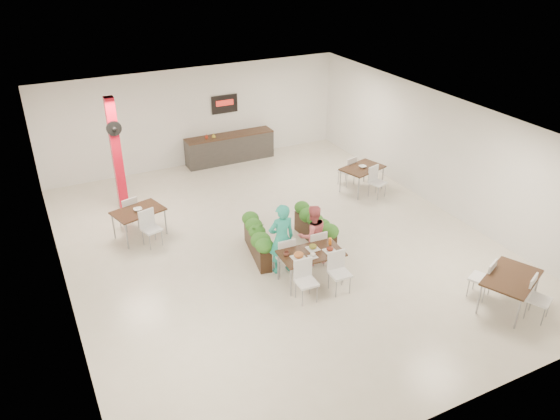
% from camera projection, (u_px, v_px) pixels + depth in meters
% --- Properties ---
extents(ground, '(12.00, 12.00, 0.00)m').
position_uv_depth(ground, '(278.00, 244.00, 13.71)').
color(ground, beige).
rests_on(ground, ground).
extents(room_shell, '(10.10, 12.10, 3.22)m').
position_uv_depth(room_shell, '(278.00, 171.00, 12.78)').
color(room_shell, white).
rests_on(room_shell, ground).
extents(red_column, '(0.40, 0.41, 3.20)m').
position_uv_depth(red_column, '(117.00, 153.00, 14.76)').
color(red_column, red).
rests_on(red_column, ground).
extents(service_counter, '(3.00, 0.64, 2.20)m').
position_uv_depth(service_counter, '(230.00, 147.00, 18.36)').
color(service_counter, '#2F2C2A').
rests_on(service_counter, ground).
extents(main_table, '(1.44, 1.68, 0.92)m').
position_uv_depth(main_table, '(311.00, 257.00, 12.01)').
color(main_table, black).
rests_on(main_table, ground).
extents(diner_man, '(0.65, 0.44, 1.72)m').
position_uv_depth(diner_man, '(282.00, 239.00, 12.27)').
color(diner_man, teal).
rests_on(diner_man, ground).
extents(diner_woman, '(0.76, 0.61, 1.50)m').
position_uv_depth(diner_woman, '(312.00, 235.00, 12.64)').
color(diner_woman, '#E9676D').
rests_on(diner_woman, ground).
extents(planter_left, '(0.64, 1.72, 0.90)m').
position_uv_depth(planter_left, '(257.00, 238.00, 13.03)').
color(planter_left, black).
rests_on(planter_left, ground).
extents(planter_right, '(0.43, 1.72, 0.89)m').
position_uv_depth(planter_right, '(315.00, 225.00, 13.60)').
color(planter_right, black).
rests_on(planter_right, ground).
extents(side_table_a, '(1.40, 1.67, 0.92)m').
position_uv_depth(side_table_a, '(139.00, 214.00, 13.79)').
color(side_table_a, black).
rests_on(side_table_a, ground).
extents(side_table_b, '(1.42, 1.67, 0.92)m').
position_uv_depth(side_table_b, '(362.00, 171.00, 16.23)').
color(side_table_b, black).
rests_on(side_table_b, ground).
extents(side_table_c, '(1.59, 1.65, 0.92)m').
position_uv_depth(side_table_c, '(511.00, 281.00, 11.19)').
color(side_table_c, black).
rests_on(side_table_c, ground).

